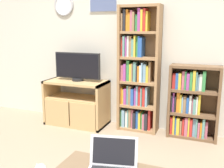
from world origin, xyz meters
name	(u,v)px	position (x,y,z in m)	size (l,w,h in m)	color
wall_back	(132,41)	(-0.01, 2.16, 1.31)	(5.67, 0.09, 2.60)	beige
tv_stand	(76,103)	(-0.81, 1.85, 0.35)	(0.95, 0.48, 0.70)	tan
television	(77,67)	(-0.79, 1.88, 0.92)	(0.75, 0.18, 0.43)	black
bookshelf_tall	(138,72)	(0.14, 2.00, 0.87)	(0.59, 0.27, 1.81)	#9E754C
bookshelf_short	(191,103)	(0.91, 2.00, 0.48)	(0.66, 0.27, 1.01)	brown
laptop	(112,164)	(0.50, 0.08, 0.48)	(0.43, 0.35, 0.25)	silver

